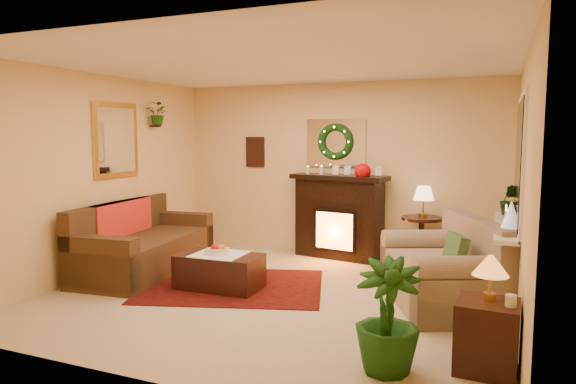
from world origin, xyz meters
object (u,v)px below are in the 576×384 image
at_px(sofa, 146,240).
at_px(side_table_round, 421,244).
at_px(end_table_square, 487,337).
at_px(coffee_table, 220,271).
at_px(loveseat, 440,266).
at_px(fireplace, 339,221).

height_order(sofa, side_table_round, sofa).
distance_m(sofa, end_table_square, 4.51).
xyz_separation_m(side_table_round, coffee_table, (-2.06, -1.92, -0.11)).
bearing_deg(end_table_square, loveseat, 108.85).
bearing_deg(sofa, end_table_square, -23.80).
bearing_deg(loveseat, end_table_square, -95.59).
xyz_separation_m(fireplace, loveseat, (1.62, -1.63, -0.13)).
xyz_separation_m(sofa, loveseat, (3.77, 0.13, -0.01)).
bearing_deg(sofa, coffee_table, -19.19).
distance_m(fireplace, side_table_round, 1.25).
relative_size(sofa, loveseat, 1.34).
bearing_deg(side_table_round, end_table_square, -72.90).
xyz_separation_m(fireplace, end_table_square, (2.14, -3.14, -0.28)).
relative_size(side_table_round, end_table_square, 1.28).
height_order(sofa, end_table_square, sofa).
xyz_separation_m(sofa, coffee_table, (1.30, -0.31, -0.22)).
distance_m(loveseat, coffee_table, 2.51).
bearing_deg(side_table_round, loveseat, -74.72).
relative_size(end_table_square, coffee_table, 0.56).
relative_size(sofa, side_table_round, 3.07).
xyz_separation_m(loveseat, end_table_square, (0.52, -1.52, -0.15)).
bearing_deg(fireplace, coffee_table, -102.80).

